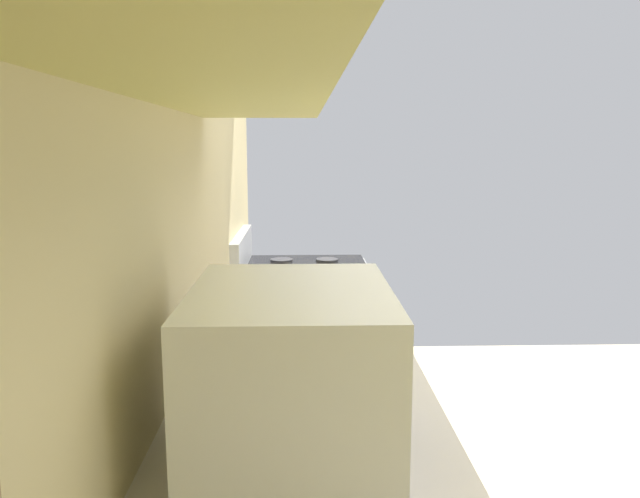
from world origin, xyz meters
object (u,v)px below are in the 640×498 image
microwave (293,371)px  bowl (318,309)px  kettle (322,334)px  oven_range (305,362)px

microwave → bowl: 0.90m
kettle → microwave: bearing=171.6°
microwave → bowl: (0.89, -0.07, -0.12)m
bowl → kettle: size_ratio=0.70×
oven_range → kettle: 1.34m
oven_range → microwave: microwave is taller
kettle → oven_range: bearing=1.9°
microwave → kettle: size_ratio=2.61×
oven_range → bowl: (-0.82, -0.04, 0.48)m
microwave → bowl: size_ratio=3.70×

